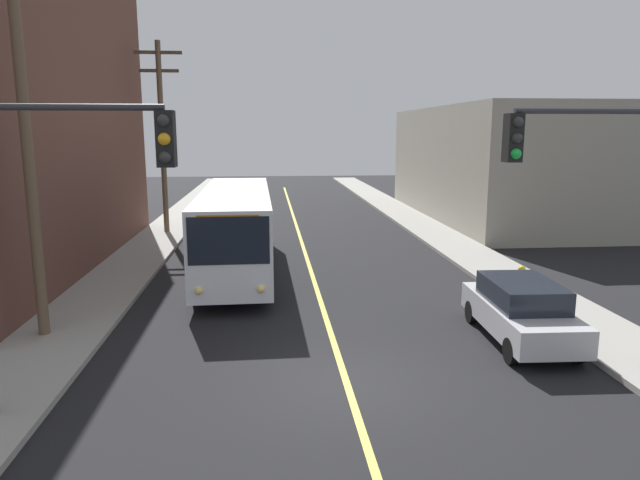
{
  "coord_description": "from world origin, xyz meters",
  "views": [
    {
      "loc": [
        -1.66,
        -11.57,
        5.43
      ],
      "look_at": [
        0.0,
        6.41,
        2.0
      ],
      "focal_mm": 32.08,
      "sensor_mm": 36.0,
      "label": 1
    }
  ],
  "objects_px": {
    "parked_car_silver": "(521,310)",
    "utility_pole_mid": "(162,129)",
    "utility_pole_near": "(22,91)",
    "traffic_signal_left_corner": "(57,196)",
    "fire_hydrant": "(521,277)",
    "traffic_signal_right_corner": "(599,185)",
    "city_bus": "(236,226)"
  },
  "relations": [
    {
      "from": "fire_hydrant",
      "to": "utility_pole_mid",
      "type": "bearing_deg",
      "value": 137.08
    },
    {
      "from": "traffic_signal_left_corner",
      "to": "fire_hydrant",
      "type": "xyz_separation_m",
      "value": [
        12.26,
        7.48,
        -3.72
      ]
    },
    {
      "from": "city_bus",
      "to": "traffic_signal_right_corner",
      "type": "xyz_separation_m",
      "value": [
        8.31,
        -10.62,
        2.49
      ]
    },
    {
      "from": "utility_pole_mid",
      "to": "parked_car_silver",
      "type": "bearing_deg",
      "value": -55.13
    },
    {
      "from": "traffic_signal_left_corner",
      "to": "traffic_signal_right_corner",
      "type": "height_order",
      "value": "same"
    },
    {
      "from": "utility_pole_near",
      "to": "utility_pole_mid",
      "type": "xyz_separation_m",
      "value": [
        0.53,
        15.92,
        -0.84
      ]
    },
    {
      "from": "city_bus",
      "to": "utility_pole_mid",
      "type": "height_order",
      "value": "utility_pole_mid"
    },
    {
      "from": "city_bus",
      "to": "traffic_signal_right_corner",
      "type": "bearing_deg",
      "value": -51.95
    },
    {
      "from": "utility_pole_near",
      "to": "utility_pole_mid",
      "type": "relative_size",
      "value": 1.16
    },
    {
      "from": "utility_pole_near",
      "to": "traffic_signal_right_corner",
      "type": "relative_size",
      "value": 1.91
    },
    {
      "from": "parked_car_silver",
      "to": "utility_pole_mid",
      "type": "height_order",
      "value": "utility_pole_mid"
    },
    {
      "from": "parked_car_silver",
      "to": "traffic_signal_left_corner",
      "type": "relative_size",
      "value": 0.74
    },
    {
      "from": "traffic_signal_right_corner",
      "to": "traffic_signal_left_corner",
      "type": "bearing_deg",
      "value": -174.35
    },
    {
      "from": "parked_car_silver",
      "to": "utility_pole_mid",
      "type": "xyz_separation_m",
      "value": [
        -12.0,
        17.21,
        4.73
      ]
    },
    {
      "from": "traffic_signal_right_corner",
      "to": "parked_car_silver",
      "type": "bearing_deg",
      "value": 103.44
    },
    {
      "from": "parked_car_silver",
      "to": "utility_pole_near",
      "type": "height_order",
      "value": "utility_pole_near"
    },
    {
      "from": "traffic_signal_right_corner",
      "to": "utility_pole_near",
      "type": "bearing_deg",
      "value": 165.15
    },
    {
      "from": "traffic_signal_right_corner",
      "to": "fire_hydrant",
      "type": "xyz_separation_m",
      "value": [
        1.44,
        6.4,
        -3.72
      ]
    },
    {
      "from": "city_bus",
      "to": "utility_pole_near",
      "type": "relative_size",
      "value": 1.06
    },
    {
      "from": "traffic_signal_left_corner",
      "to": "fire_hydrant",
      "type": "distance_m",
      "value": 14.83
    },
    {
      "from": "parked_car_silver",
      "to": "utility_pole_near",
      "type": "xyz_separation_m",
      "value": [
        -12.53,
        1.3,
        5.57
      ]
    },
    {
      "from": "traffic_signal_left_corner",
      "to": "traffic_signal_right_corner",
      "type": "bearing_deg",
      "value": 5.65
    },
    {
      "from": "parked_car_silver",
      "to": "fire_hydrant",
      "type": "distance_m",
      "value": 4.68
    },
    {
      "from": "traffic_signal_right_corner",
      "to": "city_bus",
      "type": "bearing_deg",
      "value": 128.05
    },
    {
      "from": "utility_pole_mid",
      "to": "traffic_signal_left_corner",
      "type": "height_order",
      "value": "utility_pole_mid"
    },
    {
      "from": "parked_car_silver",
      "to": "fire_hydrant",
      "type": "xyz_separation_m",
      "value": [
        1.96,
        4.24,
        -0.26
      ]
    },
    {
      "from": "utility_pole_near",
      "to": "fire_hydrant",
      "type": "xyz_separation_m",
      "value": [
        14.48,
        2.94,
        -5.83
      ]
    },
    {
      "from": "utility_pole_near",
      "to": "traffic_signal_left_corner",
      "type": "relative_size",
      "value": 1.91
    },
    {
      "from": "utility_pole_near",
      "to": "utility_pole_mid",
      "type": "distance_m",
      "value": 15.95
    },
    {
      "from": "city_bus",
      "to": "traffic_signal_left_corner",
      "type": "distance_m",
      "value": 12.21
    },
    {
      "from": "utility_pole_mid",
      "to": "traffic_signal_right_corner",
      "type": "distance_m",
      "value": 23.1
    },
    {
      "from": "utility_pole_mid",
      "to": "fire_hydrant",
      "type": "relative_size",
      "value": 11.73
    }
  ]
}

